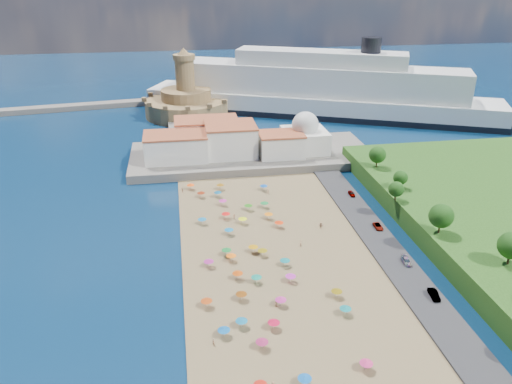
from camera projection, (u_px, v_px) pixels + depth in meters
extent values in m
plane|color=#071938|center=(256.00, 264.00, 122.30)|extent=(700.00, 700.00, 0.00)
cube|color=#59544C|center=(251.00, 155.00, 188.82)|extent=(90.00, 36.00, 3.00)
cube|color=#59544C|center=(190.00, 131.00, 217.25)|extent=(18.00, 70.00, 2.40)
cube|color=silver|center=(176.00, 148.00, 178.69)|extent=(22.00, 14.00, 9.00)
cube|color=silver|center=(231.00, 140.00, 182.98)|extent=(18.00, 16.00, 11.00)
cube|color=silver|center=(281.00, 145.00, 182.61)|extent=(16.00, 12.00, 8.00)
cube|color=silver|center=(207.00, 133.00, 192.83)|extent=(24.00, 14.00, 10.00)
cube|color=silver|center=(305.00, 140.00, 187.66)|extent=(16.00, 16.00, 8.00)
sphere|color=silver|center=(305.00, 125.00, 185.20)|extent=(10.00, 10.00, 10.00)
cylinder|color=silver|center=(306.00, 115.00, 183.63)|extent=(1.20, 1.20, 1.60)
cylinder|color=#A17D50|center=(187.00, 108.00, 243.09)|extent=(40.00, 40.00, 8.00)
cylinder|color=#A17D50|center=(186.00, 94.00, 240.42)|extent=(24.00, 24.00, 5.00)
cylinder|color=#A17D50|center=(185.00, 75.00, 236.51)|extent=(9.00, 9.00, 14.00)
cylinder|color=#A17D50|center=(184.00, 57.00, 233.14)|extent=(10.40, 10.40, 2.40)
cone|color=#A17D50|center=(184.00, 51.00, 232.03)|extent=(6.00, 6.00, 3.00)
cube|color=black|center=(318.00, 112.00, 246.11)|extent=(167.72, 91.94, 2.77)
cube|color=white|center=(318.00, 104.00, 244.57)|extent=(166.64, 91.18, 10.25)
cube|color=white|center=(320.00, 80.00, 239.65)|extent=(133.49, 73.36, 13.67)
cube|color=white|center=(321.00, 58.00, 235.43)|extent=(79.46, 46.45, 6.83)
cylinder|color=black|center=(371.00, 45.00, 227.47)|extent=(9.11, 9.11, 6.83)
cylinder|color=gray|center=(191.00, 187.00, 162.26)|extent=(0.07, 0.07, 2.00)
cone|color=#FF4E0B|center=(190.00, 184.00, 161.89)|extent=(2.50, 2.50, 0.60)
cylinder|color=gray|center=(242.00, 323.00, 100.05)|extent=(0.07, 0.07, 2.00)
cone|color=#106995|center=(242.00, 320.00, 99.68)|extent=(2.50, 2.50, 0.60)
cylinder|color=gray|center=(226.00, 216.00, 143.36)|extent=(0.07, 0.07, 2.00)
cone|color=red|center=(226.00, 213.00, 142.99)|extent=(2.50, 2.50, 0.60)
cylinder|color=gray|center=(253.00, 249.00, 126.44)|extent=(0.07, 0.07, 2.00)
cone|color=#CE8B09|center=(253.00, 246.00, 126.07)|extent=(2.50, 2.50, 0.60)
cylinder|color=gray|center=(291.00, 278.00, 114.47)|extent=(0.07, 0.07, 2.00)
cone|color=#C62AB2|center=(291.00, 275.00, 114.10)|extent=(2.50, 2.50, 0.60)
cylinder|color=gray|center=(279.00, 225.00, 138.45)|extent=(0.07, 0.07, 2.00)
cone|color=#F1340A|center=(279.00, 222.00, 138.08)|extent=(2.50, 2.50, 0.60)
cylinder|color=gray|center=(256.00, 279.00, 114.10)|extent=(0.07, 0.07, 2.00)
cone|color=#0E866D|center=(256.00, 276.00, 113.73)|extent=(2.50, 2.50, 0.60)
cylinder|color=gray|center=(263.00, 253.00, 124.84)|extent=(0.07, 0.07, 2.00)
cone|color=#8D760C|center=(263.00, 249.00, 124.47)|extent=(2.50, 2.50, 0.60)
cylinder|color=gray|center=(366.00, 366.00, 89.37)|extent=(0.07, 0.07, 2.00)
cone|color=#C52A68|center=(366.00, 362.00, 89.00)|extent=(2.50, 2.50, 0.60)
cylinder|color=gray|center=(345.00, 311.00, 103.63)|extent=(0.07, 0.07, 2.00)
cone|color=#0D777D|center=(346.00, 307.00, 103.26)|extent=(2.50, 2.50, 0.60)
cylinder|color=gray|center=(209.00, 264.00, 120.20)|extent=(0.07, 0.07, 2.00)
cone|color=#A92481|center=(209.00, 260.00, 119.83)|extent=(2.50, 2.50, 0.60)
cylinder|color=gray|center=(241.00, 296.00, 108.21)|extent=(0.07, 0.07, 2.00)
cone|color=#773A0A|center=(241.00, 293.00, 107.84)|extent=(2.50, 2.50, 0.60)
cylinder|color=gray|center=(243.00, 221.00, 140.50)|extent=(0.07, 0.07, 2.00)
cone|color=#E6FA0D|center=(243.00, 218.00, 140.13)|extent=(2.50, 2.50, 0.60)
cylinder|color=gray|center=(226.00, 252.00, 125.07)|extent=(0.07, 0.07, 2.00)
cone|color=#15782E|center=(226.00, 249.00, 124.70)|extent=(2.50, 2.50, 0.60)
cylinder|color=gray|center=(202.00, 221.00, 140.25)|extent=(0.07, 0.07, 2.00)
cone|color=#11679F|center=(202.00, 218.00, 139.88)|extent=(2.50, 2.50, 0.60)
cylinder|color=gray|center=(337.00, 294.00, 109.15)|extent=(0.07, 0.07, 2.00)
cone|color=#79620B|center=(337.00, 290.00, 108.78)|extent=(2.50, 2.50, 0.60)
cylinder|color=gray|center=(264.00, 188.00, 161.63)|extent=(0.07, 0.07, 2.00)
cone|color=#0D4CAC|center=(264.00, 185.00, 161.26)|extent=(2.50, 2.50, 0.60)
cylinder|color=gray|center=(231.00, 258.00, 122.60)|extent=(0.07, 0.07, 2.00)
cone|color=orange|center=(231.00, 255.00, 122.23)|extent=(2.50, 2.50, 0.60)
cylinder|color=gray|center=(285.00, 263.00, 120.61)|extent=(0.07, 0.07, 2.00)
cone|color=#0D757D|center=(285.00, 259.00, 120.24)|extent=(2.50, 2.50, 0.60)
cylinder|color=gray|center=(248.00, 207.00, 148.31)|extent=(0.07, 0.07, 2.00)
cone|color=#267B16|center=(248.00, 205.00, 147.94)|extent=(2.50, 2.50, 0.60)
cylinder|color=gray|center=(220.00, 187.00, 162.31)|extent=(0.07, 0.07, 2.00)
cone|color=#8E5A0C|center=(220.00, 184.00, 161.94)|extent=(2.50, 2.50, 0.60)
cylinder|color=gray|center=(207.00, 303.00, 106.01)|extent=(0.07, 0.07, 2.00)
cone|color=#BB400E|center=(206.00, 300.00, 105.64)|extent=(2.50, 2.50, 0.60)
cylinder|color=gray|center=(269.00, 216.00, 143.21)|extent=(0.07, 0.07, 2.00)
cone|color=orange|center=(269.00, 213.00, 142.84)|extent=(2.50, 2.50, 0.60)
cylinder|color=gray|center=(224.00, 332.00, 97.51)|extent=(0.07, 0.07, 2.00)
cone|color=#0C59A8|center=(224.00, 329.00, 97.14)|extent=(2.50, 2.50, 0.60)
cone|color=red|center=(260.00, 384.00, 84.32)|extent=(2.50, 2.50, 0.60)
cylinder|color=gray|center=(229.00, 232.00, 134.68)|extent=(0.07, 0.07, 2.00)
cone|color=#0D6CA9|center=(229.00, 229.00, 134.31)|extent=(2.50, 2.50, 0.60)
cylinder|color=gray|center=(218.00, 194.00, 156.93)|extent=(0.07, 0.07, 2.00)
cone|color=#0D5077|center=(218.00, 192.00, 156.56)|extent=(2.50, 2.50, 0.60)
cylinder|color=gray|center=(305.00, 381.00, 86.07)|extent=(0.07, 0.07, 2.00)
cone|color=#0E5BB7|center=(305.00, 377.00, 85.70)|extent=(2.50, 2.50, 0.60)
cylinder|color=gray|center=(223.00, 203.00, 151.38)|extent=(0.07, 0.07, 2.00)
cone|color=#C42A94|center=(223.00, 200.00, 151.01)|extent=(2.50, 2.50, 0.60)
cylinder|color=gray|center=(201.00, 195.00, 156.59)|extent=(0.07, 0.07, 2.00)
cone|color=maroon|center=(201.00, 192.00, 156.22)|extent=(2.50, 2.50, 0.60)
cylinder|color=gray|center=(281.00, 302.00, 106.37)|extent=(0.07, 0.07, 2.00)
cone|color=#BF2987|center=(281.00, 299.00, 106.00)|extent=(2.50, 2.50, 0.60)
cylinder|color=gray|center=(238.00, 275.00, 115.55)|extent=(0.07, 0.07, 2.00)
cone|color=#C44308|center=(238.00, 272.00, 115.18)|extent=(2.50, 2.50, 0.60)
cylinder|color=gray|center=(262.00, 344.00, 94.44)|extent=(0.07, 0.07, 2.00)
cone|color=#982052|center=(262.00, 341.00, 94.07)|extent=(2.50, 2.50, 0.60)
cylinder|color=gray|center=(274.00, 325.00, 99.57)|extent=(0.07, 0.07, 2.00)
cone|color=#C00F36|center=(274.00, 321.00, 99.20)|extent=(2.50, 2.50, 0.60)
cylinder|color=gray|center=(264.00, 205.00, 149.88)|extent=(0.07, 0.07, 2.00)
cone|color=#157B34|center=(264.00, 202.00, 149.51)|extent=(2.50, 2.50, 0.60)
imported|color=tan|center=(268.00, 191.00, 159.27)|extent=(1.21, 1.37, 1.85)
imported|color=tan|center=(301.00, 244.00, 129.04)|extent=(0.73, 0.79, 1.82)
imported|color=tan|center=(213.00, 342.00, 95.15)|extent=(0.69, 0.76, 1.73)
imported|color=tan|center=(234.00, 216.00, 143.45)|extent=(0.91, 0.96, 1.57)
imported|color=tan|center=(182.00, 190.00, 160.34)|extent=(0.90, 1.09, 1.74)
imported|color=tan|center=(276.00, 303.00, 106.33)|extent=(0.96, 0.93, 1.67)
imported|color=tan|center=(321.00, 226.00, 138.09)|extent=(1.73, 1.33, 1.82)
imported|color=gray|center=(378.00, 226.00, 137.46)|extent=(2.16, 4.37, 1.19)
imported|color=gray|center=(434.00, 294.00, 108.57)|extent=(2.05, 4.56, 1.45)
imported|color=gray|center=(406.00, 261.00, 121.16)|extent=(2.08, 4.42, 1.25)
imported|color=gray|center=(352.00, 194.00, 157.21)|extent=(1.57, 3.76, 1.27)
cylinder|color=#382314|center=(509.00, 257.00, 110.66)|extent=(0.50, 0.50, 3.37)
sphere|color=#14380F|center=(512.00, 245.00, 109.41)|extent=(6.07, 6.07, 6.07)
cylinder|color=#382314|center=(439.00, 227.00, 123.69)|extent=(0.50, 0.50, 3.38)
sphere|color=#14380F|center=(441.00, 216.00, 122.44)|extent=(6.09, 6.09, 6.09)
cylinder|color=#382314|center=(395.00, 196.00, 141.37)|extent=(0.50, 0.50, 2.43)
sphere|color=#14380F|center=(396.00, 189.00, 140.47)|extent=(4.38, 4.38, 4.38)
cylinder|color=#382314|center=(400.00, 184.00, 149.21)|extent=(0.50, 0.50, 2.39)
sphere|color=#14380F|center=(401.00, 178.00, 148.32)|extent=(4.30, 4.30, 4.30)
cylinder|color=#382314|center=(377.00, 163.00, 164.78)|extent=(0.50, 0.50, 3.09)
sphere|color=#14380F|center=(378.00, 155.00, 163.64)|extent=(5.57, 5.57, 5.57)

